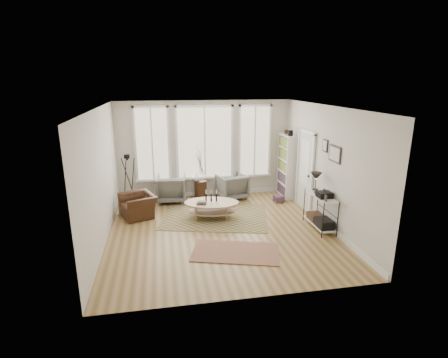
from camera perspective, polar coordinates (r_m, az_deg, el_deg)
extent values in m
plane|color=#A3804F|center=(8.44, -0.61, -8.37)|extent=(5.50, 5.50, 0.00)
plane|color=white|center=(7.72, -0.67, 11.66)|extent=(5.50, 5.50, 0.00)
cube|color=beige|center=(10.61, -3.17, 4.89)|extent=(5.20, 0.04, 2.90)
cube|color=beige|center=(5.40, 4.36, -6.08)|extent=(5.20, 0.04, 2.90)
cube|color=beige|center=(7.96, -19.42, 0.27)|extent=(0.04, 5.50, 2.90)
cube|color=beige|center=(8.77, 16.36, 1.92)|extent=(0.04, 5.50, 2.90)
cube|color=white|center=(10.95, -3.05, -2.28)|extent=(5.10, 0.04, 0.12)
cube|color=white|center=(9.18, 15.61, -6.53)|extent=(0.03, 5.40, 0.12)
cube|color=#C9B984|center=(10.56, -3.17, 5.93)|extent=(1.60, 0.03, 2.10)
cube|color=#C9B984|center=(10.48, -11.65, 5.56)|extent=(0.90, 0.03, 2.10)
cube|color=#C9B984|center=(10.86, 5.01, 6.17)|extent=(0.90, 0.03, 2.10)
cube|color=white|center=(10.54, -3.16, 5.91)|extent=(1.74, 0.06, 2.24)
cube|color=white|center=(10.46, -11.65, 5.54)|extent=(1.04, 0.06, 2.24)
cube|color=white|center=(10.84, 5.04, 6.15)|extent=(1.04, 0.06, 2.24)
cube|color=white|center=(10.76, -3.06, 0.22)|extent=(4.10, 0.12, 0.06)
cube|color=silver|center=(9.86, 13.11, 1.26)|extent=(0.04, 0.88, 2.10)
cube|color=white|center=(9.80, 13.09, 2.67)|extent=(0.01, 0.55, 1.20)
cube|color=white|center=(9.42, 14.19, 0.51)|extent=(0.06, 0.08, 2.18)
cube|color=white|center=(10.29, 11.97, 1.93)|extent=(0.06, 0.08, 2.18)
cube|color=white|center=(9.65, 13.43, 7.53)|extent=(0.06, 1.06, 0.08)
sphere|color=black|center=(9.56, 13.62, 0.47)|extent=(0.06, 0.06, 0.06)
cube|color=white|center=(10.43, 10.92, 1.60)|extent=(0.30, 0.03, 1.90)
cube|color=white|center=(11.17, 9.42, 2.63)|extent=(0.30, 0.03, 1.90)
cube|color=white|center=(10.85, 10.88, 2.16)|extent=(0.02, 0.85, 1.90)
cube|color=white|center=(10.80, 10.14, 2.13)|extent=(0.30, 0.81, 1.90)
cube|color=maroon|center=(10.80, 10.14, 2.13)|extent=(0.24, 0.75, 1.76)
cube|color=black|center=(10.42, 10.80, 7.38)|extent=(0.12, 0.10, 0.16)
sphere|color=#3C2113|center=(10.75, 10.13, 7.61)|extent=(0.14, 0.14, 0.14)
cube|color=white|center=(8.83, 15.27, -7.01)|extent=(0.37, 1.07, 0.03)
cube|color=white|center=(8.58, 15.60, -2.69)|extent=(0.37, 1.07, 0.02)
cylinder|color=black|center=(8.20, 15.86, -6.55)|extent=(0.02, 0.02, 0.85)
cylinder|color=black|center=(8.36, 18.09, -6.30)|extent=(0.02, 0.02, 0.85)
cylinder|color=black|center=(9.09, 12.96, -4.10)|extent=(0.02, 0.02, 0.85)
cylinder|color=black|center=(9.24, 15.02, -3.93)|extent=(0.02, 0.02, 0.85)
cylinder|color=black|center=(8.87, 14.66, -1.66)|extent=(0.14, 0.14, 0.02)
cylinder|color=black|center=(8.83, 14.72, -0.79)|extent=(0.02, 0.02, 0.30)
cone|color=black|center=(8.77, 14.81, 0.46)|extent=(0.28, 0.28, 0.18)
cube|color=black|center=(8.43, 16.08, -2.46)|extent=(0.32, 0.30, 0.13)
cube|color=black|center=(8.58, 16.03, -6.95)|extent=(0.32, 0.45, 0.20)
cube|color=#3C2113|center=(8.97, 14.71, -5.96)|extent=(0.32, 0.40, 0.16)
cube|color=black|center=(8.16, 16.29, -3.02)|extent=(0.02, 0.10, 0.14)
cube|color=black|center=(8.62, 14.71, -1.96)|extent=(0.02, 0.10, 0.12)
cube|color=black|center=(8.33, 17.66, 3.93)|extent=(0.03, 0.52, 0.38)
cube|color=white|center=(8.32, 17.57, 3.93)|extent=(0.01, 0.44, 0.30)
cube|color=black|center=(8.75, 16.21, 5.25)|extent=(0.03, 0.24, 0.30)
cube|color=white|center=(8.74, 16.12, 5.25)|extent=(0.01, 0.18, 0.24)
cube|color=brown|center=(9.26, -1.42, -6.09)|extent=(3.07, 2.59, 0.01)
cube|color=brown|center=(7.44, 1.92, -11.80)|extent=(2.00, 1.46, 0.01)
ellipsoid|color=tan|center=(9.09, -2.03, -5.21)|extent=(1.31, 0.95, 0.03)
ellipsoid|color=tan|center=(9.01, -2.05, -3.90)|extent=(1.53, 1.12, 0.04)
cylinder|color=tan|center=(8.84, -4.32, -5.87)|extent=(0.04, 0.04, 0.40)
cylinder|color=tan|center=(8.94, 0.65, -5.56)|extent=(0.04, 0.04, 0.40)
cylinder|color=tan|center=(9.25, -4.62, -4.87)|extent=(0.04, 0.04, 0.40)
cylinder|color=tan|center=(9.35, 0.13, -4.58)|extent=(0.04, 0.04, 0.40)
cylinder|color=black|center=(9.01, -2.94, -3.10)|extent=(0.04, 0.04, 0.20)
cylinder|color=black|center=(9.02, -2.10, -3.05)|extent=(0.04, 0.04, 0.20)
cylinder|color=black|center=(9.04, -1.27, -3.00)|extent=(0.04, 0.04, 0.20)
cube|color=#2D532E|center=(8.87, -3.66, -3.87)|extent=(0.24, 0.18, 0.07)
imported|color=slate|center=(10.39, -8.58, -1.55)|extent=(0.91, 0.93, 0.78)
imported|color=slate|center=(10.55, 1.26, -1.20)|extent=(0.98, 0.99, 0.75)
cylinder|color=#3C2113|center=(10.59, -3.81, -1.71)|extent=(0.37, 0.37, 0.55)
imported|color=silver|center=(10.47, -4.53, 0.35)|extent=(0.31, 0.31, 0.25)
imported|color=#3C2113|center=(9.45, -13.86, -4.22)|extent=(1.14, 1.08, 0.59)
cylinder|color=black|center=(10.03, -15.54, 3.15)|extent=(0.06, 0.06, 0.06)
cube|color=black|center=(10.02, -15.57, 3.56)|extent=(0.15, 0.11, 0.10)
cylinder|color=black|center=(9.93, -15.61, 3.46)|extent=(0.06, 0.08, 0.06)
cube|color=maroon|center=(10.44, 8.93, -3.19)|extent=(0.30, 0.34, 0.18)
cube|color=maroon|center=(10.41, 9.01, -3.31)|extent=(0.27, 0.31, 0.17)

